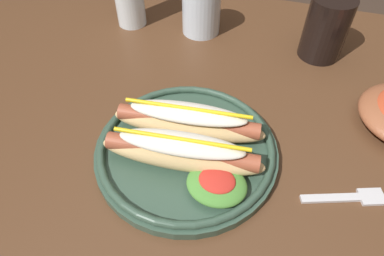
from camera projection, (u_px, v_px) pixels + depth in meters
dining_table at (195, 157)px, 0.65m from camera, size 1.24×0.95×0.74m
hot_dog_plate at (187, 146)px, 0.52m from camera, size 0.28×0.28×0.08m
fork at (350, 198)px, 0.48m from camera, size 0.12×0.06×0.00m
soda_cup at (326, 28)px, 0.67m from camera, size 0.08×0.08×0.12m
water_cup at (201, 10)px, 0.74m from camera, size 0.08×0.08×0.10m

